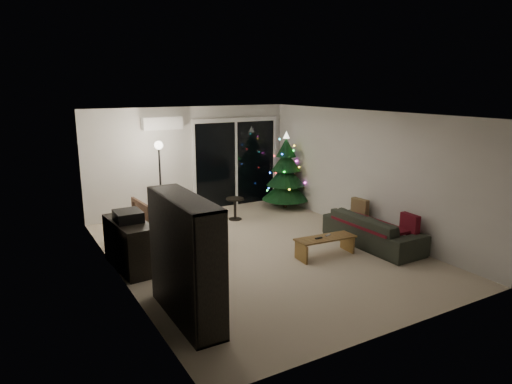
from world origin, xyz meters
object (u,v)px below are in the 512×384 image
media_cabinet (130,245)px  coffee_table (325,246)px  bookshelf (171,262)px  sofa (373,230)px  armchair (162,217)px  christmas_tree (286,170)px

media_cabinet → coffee_table: size_ratio=1.18×
bookshelf → sofa: bearing=16.0°
bookshelf → coffee_table: bearing=19.9°
bookshelf → armchair: size_ratio=1.75×
coffee_table → media_cabinet: bearing=163.9°
bookshelf → christmas_tree: christmas_tree is taller
bookshelf → media_cabinet: size_ratio=1.25×
bookshelf → christmas_tree: size_ratio=0.86×
sofa → coffee_table: sofa is taller
media_cabinet → christmas_tree: 4.83m
coffee_table → sofa: bearing=4.5°
media_cabinet → coffee_table: media_cabinet is taller
bookshelf → sofa: bookshelf is taller
media_cabinet → armchair: armchair is taller
armchair → sofa: armchair is taller
armchair → sofa: size_ratio=0.46×
armchair → media_cabinet: bearing=48.4°
media_cabinet → christmas_tree: (4.38, 1.95, 0.54)m
armchair → christmas_tree: size_ratio=0.49×
media_cabinet → armchair: size_ratio=1.40×
sofa → coffee_table: (-1.14, -0.00, -0.12)m
sofa → coffee_table: 1.15m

